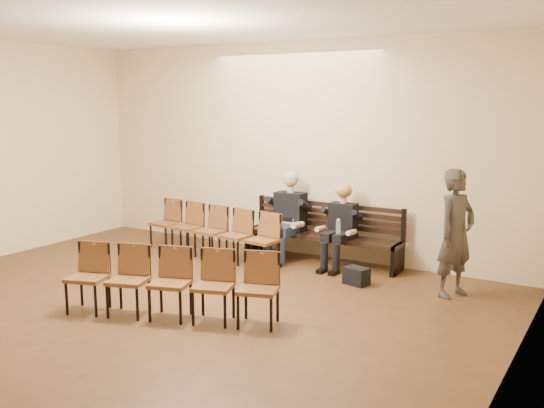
% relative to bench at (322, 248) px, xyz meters
% --- Properties ---
extents(ground, '(10.00, 10.00, 0.00)m').
position_rel_bench_xyz_m(ground, '(-0.71, -4.65, -0.23)').
color(ground, '#52371C').
rests_on(ground, ground).
extents(room_walls, '(8.02, 10.01, 3.51)m').
position_rel_bench_xyz_m(room_walls, '(-0.71, -3.86, 2.31)').
color(room_walls, beige).
rests_on(room_walls, ground).
extents(bench, '(2.60, 0.90, 0.45)m').
position_rel_bench_xyz_m(bench, '(0.00, 0.00, 0.00)').
color(bench, black).
rests_on(bench, ground).
extents(seated_man, '(0.60, 0.83, 1.44)m').
position_rel_bench_xyz_m(seated_man, '(-0.57, -0.12, 0.50)').
color(seated_man, black).
rests_on(seated_man, ground).
extents(seated_woman, '(0.51, 0.71, 1.19)m').
position_rel_bench_xyz_m(seated_woman, '(0.37, -0.12, 0.37)').
color(seated_woman, black).
rests_on(seated_woman, ground).
extents(laptop, '(0.36, 0.29, 0.24)m').
position_rel_bench_xyz_m(laptop, '(-0.59, -0.29, 0.34)').
color(laptop, silver).
rests_on(laptop, bench).
extents(water_bottle, '(0.09, 0.09, 0.24)m').
position_rel_bench_xyz_m(water_bottle, '(0.44, -0.35, 0.34)').
color(water_bottle, silver).
rests_on(water_bottle, bench).
extents(bag, '(0.38, 0.30, 0.24)m').
position_rel_bench_xyz_m(bag, '(0.95, -0.81, -0.10)').
color(bag, black).
rests_on(bag, ground).
extents(passerby, '(0.72, 0.84, 1.94)m').
position_rel_bench_xyz_m(passerby, '(2.24, -0.60, 0.75)').
color(passerby, '#38332E').
rests_on(passerby, ground).
extents(chair_row_front, '(2.64, 0.74, 0.85)m').
position_rel_bench_xyz_m(chair_row_front, '(-1.71, -0.65, 0.20)').
color(chair_row_front, brown).
rests_on(chair_row_front, ground).
extents(chair_row_back, '(2.60, 1.26, 0.84)m').
position_rel_bench_xyz_m(chair_row_back, '(-0.41, -3.18, 0.20)').
color(chair_row_back, brown).
rests_on(chair_row_back, ground).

